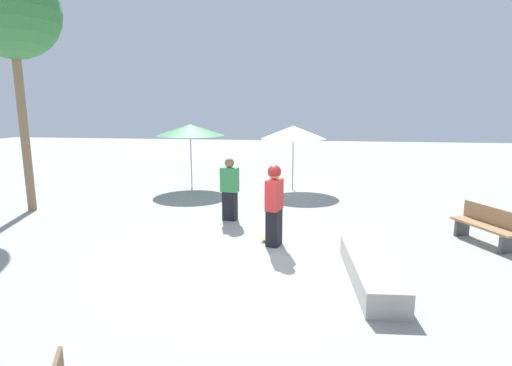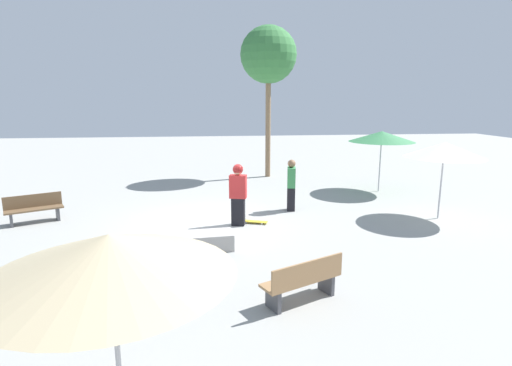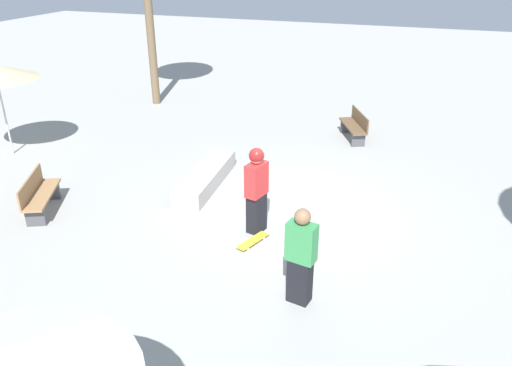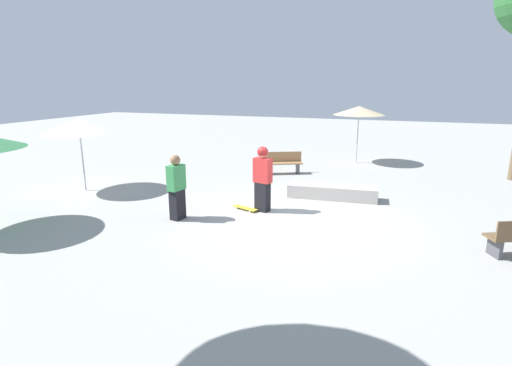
{
  "view_description": "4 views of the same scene",
  "coord_description": "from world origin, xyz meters",
  "px_view_note": "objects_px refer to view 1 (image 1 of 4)",
  "views": [
    {
      "loc": [
        1.24,
        -7.65,
        3.09
      ],
      "look_at": [
        -0.13,
        1.45,
        1.34
      ],
      "focal_mm": 28.0,
      "sensor_mm": 36.0,
      "label": 1
    },
    {
      "loc": [
        11.79,
        0.14,
        3.66
      ],
      "look_at": [
        0.07,
        1.54,
        1.21
      ],
      "focal_mm": 28.0,
      "sensor_mm": 36.0,
      "label": 2
    },
    {
      "loc": [
        -2.65,
        9.44,
        5.38
      ],
      "look_at": [
        0.21,
        1.4,
        1.32
      ],
      "focal_mm": 35.0,
      "sensor_mm": 36.0,
      "label": 3
    },
    {
      "loc": [
        -9.86,
        -2.55,
        3.56
      ],
      "look_at": [
        -0.07,
        1.02,
        0.91
      ],
      "focal_mm": 28.0,
      "sensor_mm": 36.0,
      "label": 4
    }
  ],
  "objects_px": {
    "bench_near": "(486,226)",
    "shade_umbrella_green": "(190,130)",
    "palm_tree_center_left": "(11,13)",
    "bystander_watching": "(230,189)",
    "skateboard": "(272,236)",
    "shade_umbrella_white": "(293,132)",
    "skater_main": "(274,203)",
    "concrete_ledge": "(370,270)"
  },
  "relations": [
    {
      "from": "concrete_ledge",
      "to": "bystander_watching",
      "type": "relative_size",
      "value": 1.61
    },
    {
      "from": "skateboard",
      "to": "bystander_watching",
      "type": "relative_size",
      "value": 0.47
    },
    {
      "from": "skater_main",
      "to": "concrete_ledge",
      "type": "height_order",
      "value": "skater_main"
    },
    {
      "from": "shade_umbrella_green",
      "to": "shade_umbrella_white",
      "type": "bearing_deg",
      "value": 4.09
    },
    {
      "from": "shade_umbrella_green",
      "to": "bystander_watching",
      "type": "distance_m",
      "value": 5.01
    },
    {
      "from": "skater_main",
      "to": "bench_near",
      "type": "height_order",
      "value": "skater_main"
    },
    {
      "from": "skater_main",
      "to": "palm_tree_center_left",
      "type": "xyz_separation_m",
      "value": [
        -7.61,
        2.02,
        4.68
      ]
    },
    {
      "from": "shade_umbrella_white",
      "to": "palm_tree_center_left",
      "type": "bearing_deg",
      "value": -150.56
    },
    {
      "from": "bystander_watching",
      "to": "palm_tree_center_left",
      "type": "bearing_deg",
      "value": -170.49
    },
    {
      "from": "skater_main",
      "to": "shade_umbrella_green",
      "type": "distance_m",
      "value": 7.28
    },
    {
      "from": "shade_umbrella_green",
      "to": "bench_near",
      "type": "bearing_deg",
      "value": -31.15
    },
    {
      "from": "bench_near",
      "to": "skater_main",
      "type": "bearing_deg",
      "value": 74.32
    },
    {
      "from": "skateboard",
      "to": "bench_near",
      "type": "distance_m",
      "value": 4.92
    },
    {
      "from": "skateboard",
      "to": "bystander_watching",
      "type": "bearing_deg",
      "value": 63.47
    },
    {
      "from": "concrete_ledge",
      "to": "bystander_watching",
      "type": "xyz_separation_m",
      "value": [
        -3.35,
        3.55,
        0.66
      ]
    },
    {
      "from": "shade_umbrella_white",
      "to": "skateboard",
      "type": "bearing_deg",
      "value": -91.39
    },
    {
      "from": "bench_near",
      "to": "shade_umbrella_white",
      "type": "relative_size",
      "value": 0.68
    },
    {
      "from": "shade_umbrella_white",
      "to": "palm_tree_center_left",
      "type": "height_order",
      "value": "palm_tree_center_left"
    },
    {
      "from": "bench_near",
      "to": "shade_umbrella_green",
      "type": "height_order",
      "value": "shade_umbrella_green"
    },
    {
      "from": "skater_main",
      "to": "palm_tree_center_left",
      "type": "relative_size",
      "value": 0.26
    },
    {
      "from": "skateboard",
      "to": "bystander_watching",
      "type": "distance_m",
      "value": 2.09
    },
    {
      "from": "bench_near",
      "to": "shade_umbrella_white",
      "type": "height_order",
      "value": "shade_umbrella_white"
    },
    {
      "from": "skater_main",
      "to": "concrete_ledge",
      "type": "xyz_separation_m",
      "value": [
        1.92,
        -1.65,
        -0.79
      ]
    },
    {
      "from": "bench_near",
      "to": "palm_tree_center_left",
      "type": "height_order",
      "value": "palm_tree_center_left"
    },
    {
      "from": "bench_near",
      "to": "palm_tree_center_left",
      "type": "distance_m",
      "value": 13.52
    },
    {
      "from": "skater_main",
      "to": "shade_umbrella_white",
      "type": "distance_m",
      "value": 6.45
    },
    {
      "from": "skater_main",
      "to": "bystander_watching",
      "type": "relative_size",
      "value": 1.06
    },
    {
      "from": "shade_umbrella_green",
      "to": "shade_umbrella_white",
      "type": "relative_size",
      "value": 1.08
    },
    {
      "from": "bystander_watching",
      "to": "concrete_ledge",
      "type": "bearing_deg",
      "value": -36.0
    },
    {
      "from": "palm_tree_center_left",
      "to": "bystander_watching",
      "type": "bearing_deg",
      "value": -1.14
    },
    {
      "from": "skateboard",
      "to": "skater_main",
      "type": "bearing_deg",
      "value": -148.91
    },
    {
      "from": "skateboard",
      "to": "shade_umbrella_green",
      "type": "xyz_separation_m",
      "value": [
        -3.75,
        5.56,
        2.18
      ]
    },
    {
      "from": "skater_main",
      "to": "shade_umbrella_white",
      "type": "relative_size",
      "value": 0.77
    },
    {
      "from": "bystander_watching",
      "to": "bench_near",
      "type": "bearing_deg",
      "value": 0.97
    },
    {
      "from": "skater_main",
      "to": "concrete_ledge",
      "type": "distance_m",
      "value": 2.65
    },
    {
      "from": "palm_tree_center_left",
      "to": "skateboard",
      "type": "bearing_deg",
      "value": -11.47
    },
    {
      "from": "skater_main",
      "to": "shade_umbrella_green",
      "type": "bearing_deg",
      "value": 46.8
    },
    {
      "from": "skateboard",
      "to": "shade_umbrella_green",
      "type": "distance_m",
      "value": 7.06
    },
    {
      "from": "skateboard",
      "to": "concrete_ledge",
      "type": "distance_m",
      "value": 2.95
    },
    {
      "from": "skater_main",
      "to": "shade_umbrella_white",
      "type": "xyz_separation_m",
      "value": [
        0.04,
        6.34,
        1.18
      ]
    },
    {
      "from": "shade_umbrella_green",
      "to": "palm_tree_center_left",
      "type": "bearing_deg",
      "value": -132.94
    },
    {
      "from": "concrete_ledge",
      "to": "skateboard",
      "type": "bearing_deg",
      "value": 133.25
    }
  ]
}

